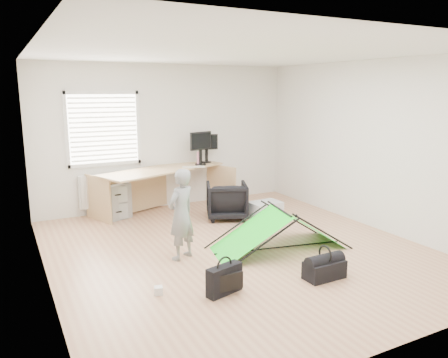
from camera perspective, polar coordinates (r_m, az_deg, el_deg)
name	(u,v)px	position (r m, az deg, el deg)	size (l,w,h in m)	color
ground	(237,249)	(6.29, 1.70, -9.17)	(5.50, 5.50, 0.00)	tan
back_wall	(167,137)	(8.43, -7.43, 5.52)	(5.00, 0.02, 2.70)	silver
window	(104,129)	(8.04, -15.46, 6.34)	(1.20, 0.06, 1.20)	silver
radiator	(107,190)	(8.17, -14.98, -1.38)	(1.00, 0.12, 0.60)	silver
desk	(164,190)	(8.10, -7.88, -1.49)	(2.40, 0.77, 0.82)	tan
filing_cabinet	(114,200)	(7.99, -14.20, -2.65)	(0.40, 0.54, 0.63)	#9EA0A3
monitor_left	(200,153)	(8.29, -3.10, 3.43)	(0.49, 0.11, 0.47)	black
monitor_right	(206,152)	(8.57, -2.30, 3.52)	(0.43, 0.09, 0.41)	black
keyboard	(194,167)	(8.07, -3.97, 1.58)	(0.41, 0.14, 0.02)	beige
thermos	(199,158)	(8.35, -3.33, 2.72)	(0.07, 0.07, 0.25)	#CA718B
office_chair	(227,200)	(7.67, 0.36, -2.82)	(0.68, 0.70, 0.64)	black
person	(181,214)	(5.81, -5.62, -4.62)	(0.45, 0.29, 1.23)	gray
kite	(279,229)	(6.27, 7.15, -6.47)	(1.90, 0.83, 0.59)	#14D91D
storage_crate	(265,210)	(7.71, 5.40, -4.09)	(0.54, 0.38, 0.30)	silver
tote_bag	(103,205)	(8.18, -15.56, -3.30)	(0.32, 0.14, 0.37)	teal
laptop_bag	(224,280)	(4.96, 0.04, -13.02)	(0.44, 0.13, 0.33)	black
white_box	(159,291)	(5.04, -8.55, -14.21)	(0.09, 0.09, 0.09)	silver
duffel_bag	(324,270)	(5.48, 12.97, -11.47)	(0.50, 0.25, 0.22)	black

